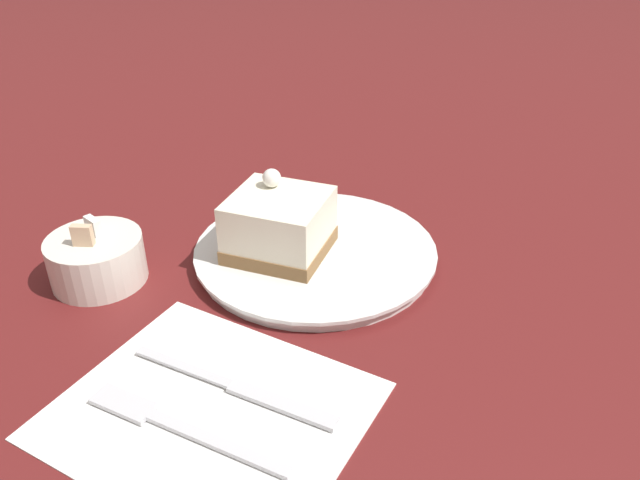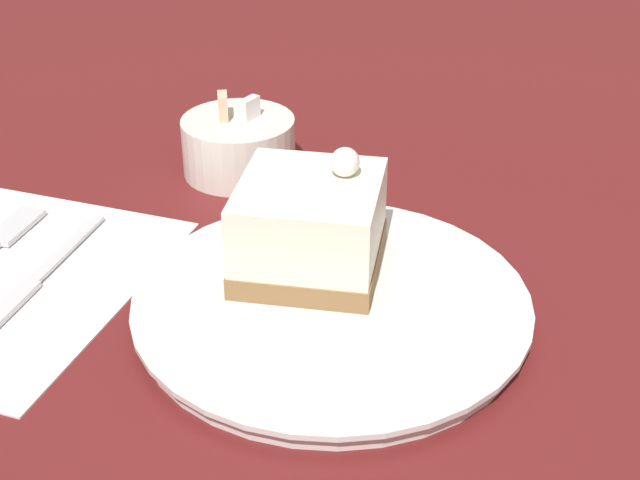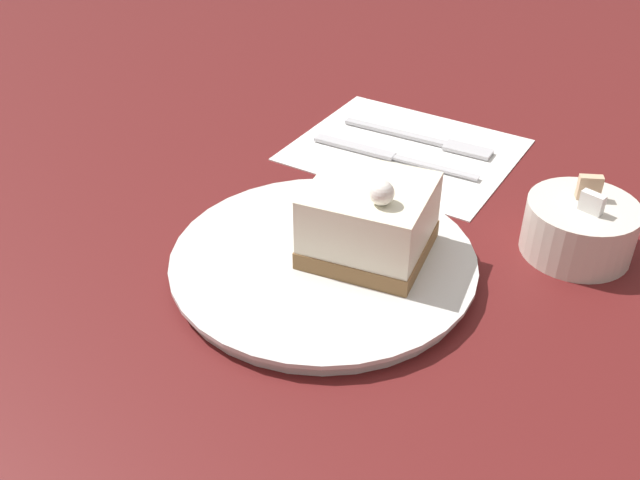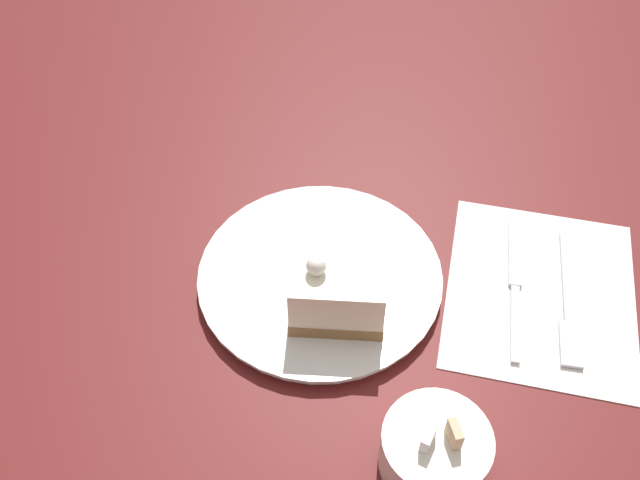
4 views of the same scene
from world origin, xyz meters
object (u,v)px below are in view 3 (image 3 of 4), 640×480
at_px(plate, 323,262).
at_px(knife, 379,153).
at_px(fork, 429,140).
at_px(sugar_bowl, 579,228).
at_px(cake_slice, 373,221).

height_order(plate, knife, plate).
bearing_deg(fork, plate, 1.77).
distance_m(plate, knife, 0.21).
xyz_separation_m(plate, sugar_bowl, (-0.12, 0.20, 0.02)).
bearing_deg(knife, plate, 12.27).
bearing_deg(knife, cake_slice, 23.40).
bearing_deg(plate, fork, 175.85).
bearing_deg(sugar_bowl, knife, -113.85).
bearing_deg(sugar_bowl, cake_slice, -59.49).
height_order(cake_slice, knife, cake_slice).
bearing_deg(knife, sugar_bowl, 72.07).
bearing_deg(knife, fork, 145.96).
relative_size(cake_slice, sugar_bowl, 1.03).
distance_m(plate, sugar_bowl, 0.23).
bearing_deg(plate, sugar_bowl, 120.37).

